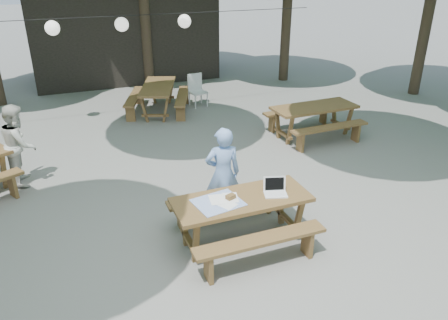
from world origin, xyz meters
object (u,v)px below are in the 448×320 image
second_person (19,144)px  plastic_chair (198,97)px  woman (223,174)px  main_picnic_table (241,219)px

second_person → plastic_chair: (4.53, 3.21, -0.50)m
woman → second_person: size_ratio=1.02×
main_picnic_table → plastic_chair: size_ratio=2.22×
woman → second_person: 3.97m
main_picnic_table → second_person: bearing=132.7°
second_person → plastic_chair: second_person is taller
main_picnic_table → second_person: second_person is taller
woman → plastic_chair: 5.95m
main_picnic_table → woman: bearing=89.4°
main_picnic_table → woman: (0.01, 0.77, 0.39)m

